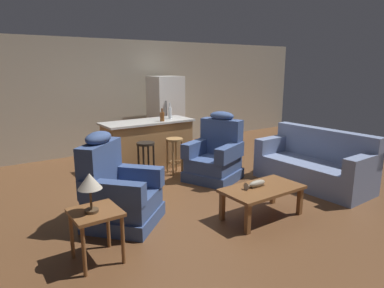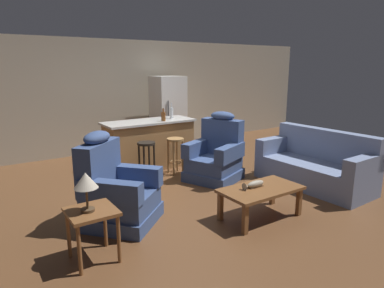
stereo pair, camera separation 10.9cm
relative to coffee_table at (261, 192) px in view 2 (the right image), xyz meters
name	(u,v)px [view 2 (the right image)]	position (x,y,z in m)	size (l,w,h in m)	color
ground_plane	(186,186)	(-0.16, 1.58, -0.36)	(12.00, 12.00, 0.00)	brown
back_wall	(114,96)	(-0.16, 4.70, 0.94)	(12.00, 0.05, 2.60)	#A89E89
coffee_table	(261,192)	(0.00, 0.00, 0.00)	(1.10, 0.60, 0.42)	brown
fish_figurine	(254,185)	(-0.07, 0.06, 0.10)	(0.34, 0.10, 0.10)	#4C3823
couch	(316,166)	(1.70, 0.41, -0.02)	(0.90, 1.92, 0.94)	#707FA3
recliner_near_lamp	(116,191)	(-1.65, 0.94, 0.06)	(1.19, 1.19, 1.20)	#384C7A
recliner_near_island	(216,156)	(0.51, 1.63, 0.06)	(1.10, 1.10, 1.20)	#384C7A
end_table	(92,219)	(-2.19, 0.23, 0.10)	(0.48, 0.48, 0.56)	brown
table_lamp	(86,182)	(-2.23, 0.22, 0.50)	(0.24, 0.24, 0.41)	#4C3823
kitchen_island	(150,144)	(-0.16, 2.93, 0.11)	(1.80, 0.70, 0.95)	#9E7042
bar_stool_left	(147,154)	(-0.54, 2.30, 0.11)	(0.32, 0.32, 0.68)	black
bar_stool_right	(175,149)	(0.06, 2.30, 0.11)	(0.32, 0.32, 0.68)	#A87A47
refrigerator	(168,113)	(0.96, 4.13, 0.52)	(0.70, 0.69, 1.76)	white
bottle_tall_green	(172,113)	(0.36, 2.93, 0.71)	(0.07, 0.07, 0.31)	silver
bottle_short_amber	(163,116)	(0.05, 2.72, 0.68)	(0.09, 0.09, 0.25)	brown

